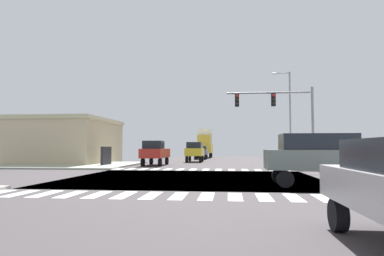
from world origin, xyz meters
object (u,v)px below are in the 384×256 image
pickup_crossing_1 (155,152)px  box_truck_outer_1 (205,142)px  suv_nearside_1 (317,155)px  sedan_leading_3 (201,152)px  bank_building (47,141)px  suv_trailing_2 (195,150)px  traffic_signal_mast (278,109)px  street_lamp (288,110)px

pickup_crossing_1 → box_truck_outer_1: size_ratio=0.71×
suv_nearside_1 → sedan_leading_3: size_ratio=1.07×
suv_nearside_1 → bank_building: bearing=50.8°
bank_building → suv_trailing_2: (15.39, 5.89, -1.00)m
traffic_signal_mast → bank_building: traffic_signal_mast is taller
suv_nearside_1 → suv_trailing_2: size_ratio=1.00×
street_lamp → traffic_signal_mast: bearing=-105.3°
street_lamp → pickup_crossing_1: bearing=-174.6°
bank_building → sedan_leading_3: (15.39, 15.15, -1.27)m
street_lamp → box_truck_outer_1: (-9.69, 25.24, -2.75)m
sedan_leading_3 → box_truck_outer_1: box_truck_outer_1 is taller
street_lamp → sedan_leading_3: (-9.69, 16.56, -4.20)m
pickup_crossing_1 → box_truck_outer_1: bearing=-96.5°
suv_trailing_2 → box_truck_outer_1: size_ratio=0.64×
bank_building → suv_nearside_1: size_ratio=3.29×
traffic_signal_mast → box_truck_outer_1: traffic_signal_mast is taller
bank_building → suv_trailing_2: bearing=20.9°
suv_nearside_1 → suv_trailing_2: bearing=17.8°
street_lamp → box_truck_outer_1: bearing=111.0°
pickup_crossing_1 → sedan_leading_3: (3.00, 17.75, -0.17)m
street_lamp → suv_trailing_2: size_ratio=1.96×
bank_building → street_lamp: bearing=-3.2°
sedan_leading_3 → street_lamp: bearing=120.3°
traffic_signal_mast → pickup_crossing_1: traffic_signal_mast is taller
sedan_leading_3 → suv_trailing_2: 9.27m
street_lamp → sedan_leading_3: bearing=120.3°
suv_nearside_1 → box_truck_outer_1: size_ratio=0.64×
traffic_signal_mast → bank_building: 24.73m
bank_building → suv_nearside_1: bearing=-39.2°
traffic_signal_mast → suv_nearside_1: traffic_signal_mast is taller
suv_trailing_2 → box_truck_outer_1: 17.99m
bank_building → suv_trailing_2: bank_building is taller
traffic_signal_mast → suv_nearside_1: bearing=-89.3°
street_lamp → box_truck_outer_1: street_lamp is taller
bank_building → pickup_crossing_1: bearing=-11.8°
sedan_leading_3 → box_truck_outer_1: 8.81m
bank_building → box_truck_outer_1: bearing=57.1°
sedan_leading_3 → suv_trailing_2: size_ratio=0.93×
sedan_leading_3 → pickup_crossing_1: bearing=80.4°
street_lamp → bank_building: street_lamp is taller
bank_building → suv_trailing_2: size_ratio=3.29×
traffic_signal_mast → suv_trailing_2: size_ratio=1.44×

